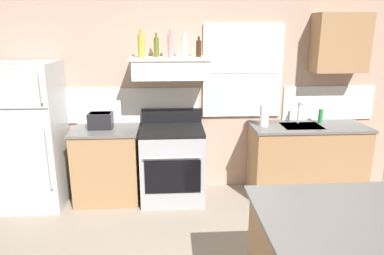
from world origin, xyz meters
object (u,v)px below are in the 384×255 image
(bottle_olive_oil_square, at_px, (156,47))
(bottle_rose_pink, at_px, (171,46))
(refrigerator, at_px, (31,136))
(toaster, at_px, (101,120))
(bottle_brown_stout, at_px, (199,48))
(stove_range, at_px, (172,163))
(dish_soap_bottle, at_px, (321,116))
(bottle_champagne_gold_foil, at_px, (141,46))
(bottle_clear_tall, at_px, (184,46))
(paper_towel_roll, at_px, (264,115))

(bottle_olive_oil_square, bearing_deg, bottle_rose_pink, -27.94)
(refrigerator, relative_size, toaster, 5.75)
(toaster, xyz_separation_m, bottle_brown_stout, (1.18, 0.07, 0.84))
(stove_range, distance_m, dish_soap_bottle, 1.96)
(stove_range, xyz_separation_m, bottle_champagne_gold_foil, (-0.33, 0.05, 1.41))
(bottle_champagne_gold_foil, height_order, bottle_olive_oil_square, bottle_champagne_gold_foil)
(stove_range, height_order, bottle_clear_tall, bottle_clear_tall)
(refrigerator, height_order, bottle_brown_stout, bottle_brown_stout)
(toaster, relative_size, bottle_olive_oil_square, 1.08)
(dish_soap_bottle, bearing_deg, bottle_rose_pink, -177.91)
(bottle_brown_stout, xyz_separation_m, paper_towel_roll, (0.80, -0.08, -0.80))
(toaster, bearing_deg, paper_towel_roll, -0.47)
(dish_soap_bottle, bearing_deg, bottle_champagne_gold_foil, -177.69)
(bottle_olive_oil_square, bearing_deg, bottle_clear_tall, -14.33)
(bottle_champagne_gold_foil, bearing_deg, refrigerator, -176.91)
(bottle_olive_oil_square, xyz_separation_m, bottle_clear_tall, (0.33, -0.08, 0.01))
(bottle_rose_pink, distance_m, dish_soap_bottle, 2.08)
(bottle_clear_tall, xyz_separation_m, bottle_brown_stout, (0.17, 0.05, -0.03))
(stove_range, bearing_deg, refrigerator, -179.21)
(bottle_clear_tall, xyz_separation_m, dish_soap_bottle, (1.72, 0.06, -0.87))
(bottle_clear_tall, bearing_deg, paper_towel_roll, -2.14)
(refrigerator, relative_size, bottle_rose_pink, 5.45)
(stove_range, distance_m, bottle_olive_oil_square, 1.41)
(bottle_clear_tall, relative_size, paper_towel_roll, 1.10)
(bottle_champagne_gold_foil, relative_size, bottle_rose_pink, 1.01)
(toaster, bearing_deg, dish_soap_bottle, 1.76)
(bottle_champagne_gold_foil, distance_m, bottle_rose_pink, 0.33)
(bottle_champagne_gold_foil, distance_m, bottle_brown_stout, 0.67)
(bottle_olive_oil_square, relative_size, paper_towel_roll, 1.02)
(toaster, xyz_separation_m, bottle_olive_oil_square, (0.68, 0.10, 0.85))
(bottle_olive_oil_square, height_order, bottle_brown_stout, bottle_olive_oil_square)
(bottle_clear_tall, bearing_deg, bottle_champagne_gold_foil, -177.06)
(toaster, xyz_separation_m, paper_towel_roll, (1.98, -0.02, 0.04))
(toaster, distance_m, dish_soap_bottle, 2.73)
(paper_towel_roll, distance_m, dish_soap_bottle, 0.76)
(stove_range, relative_size, dish_soap_bottle, 6.06)
(stove_range, bearing_deg, bottle_brown_stout, 20.43)
(bottle_champagne_gold_foil, xyz_separation_m, dish_soap_bottle, (2.21, 0.09, -0.88))
(toaster, relative_size, stove_range, 0.27)
(bottle_champagne_gold_foil, relative_size, paper_towel_roll, 1.17)
(refrigerator, height_order, toaster, refrigerator)
(toaster, distance_m, bottle_olive_oil_square, 1.10)
(stove_range, xyz_separation_m, bottle_clear_tall, (0.16, 0.07, 1.41))
(refrigerator, relative_size, bottle_champagne_gold_foil, 5.42)
(bottle_clear_tall, height_order, dish_soap_bottle, bottle_clear_tall)
(bottle_rose_pink, bearing_deg, bottle_clear_tall, 1.67)
(bottle_champagne_gold_foil, xyz_separation_m, bottle_brown_stout, (0.66, 0.07, -0.03))
(bottle_clear_tall, bearing_deg, dish_soap_bottle, 2.12)
(refrigerator, relative_size, paper_towel_roll, 6.33)
(toaster, distance_m, stove_range, 1.01)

